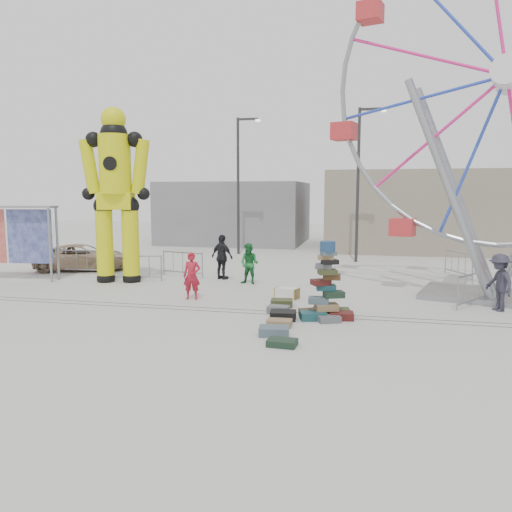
% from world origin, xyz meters
% --- Properties ---
extents(ground, '(90.00, 90.00, 0.00)m').
position_xyz_m(ground, '(0.00, 0.00, 0.00)').
color(ground, '#9E9E99').
rests_on(ground, ground).
extents(track_line_near, '(40.00, 0.04, 0.01)m').
position_xyz_m(track_line_near, '(0.00, 0.60, 0.00)').
color(track_line_near, '#47443F').
rests_on(track_line_near, ground).
extents(track_line_far, '(40.00, 0.04, 0.01)m').
position_xyz_m(track_line_far, '(0.00, 1.00, 0.00)').
color(track_line_far, '#47443F').
rests_on(track_line_far, ground).
extents(building_right, '(12.00, 8.00, 5.00)m').
position_xyz_m(building_right, '(7.00, 20.00, 2.50)').
color(building_right, gray).
rests_on(building_right, ground).
extents(building_left, '(10.00, 8.00, 4.40)m').
position_xyz_m(building_left, '(-6.00, 22.00, 2.20)').
color(building_left, gray).
rests_on(building_left, ground).
extents(lamp_post_right, '(1.41, 0.25, 8.00)m').
position_xyz_m(lamp_post_right, '(3.09, 13.00, 4.48)').
color(lamp_post_right, '#2D2D30').
rests_on(lamp_post_right, ground).
extents(lamp_post_left, '(1.41, 0.25, 8.00)m').
position_xyz_m(lamp_post_left, '(-3.91, 15.00, 4.48)').
color(lamp_post_left, '#2D2D30').
rests_on(lamp_post_left, ground).
extents(suitcase_tower, '(1.68, 1.46, 2.27)m').
position_xyz_m(suitcase_tower, '(2.45, 0.54, 0.63)').
color(suitcase_tower, '#1A484F').
rests_on(suitcase_tower, ground).
extents(crash_test_dummy, '(2.90, 1.27, 7.25)m').
position_xyz_m(crash_test_dummy, '(-6.39, 4.70, 3.82)').
color(crash_test_dummy, black).
rests_on(crash_test_dummy, ground).
extents(ferris_wheel, '(11.04, 3.94, 13.23)m').
position_xyz_m(ferris_wheel, '(7.90, 4.53, 6.51)').
color(ferris_wheel, gray).
rests_on(ferris_wheel, ground).
extents(banner_scaffold, '(4.36, 1.24, 3.12)m').
position_xyz_m(banner_scaffold, '(-11.15, 4.11, 2.34)').
color(banner_scaffold, gray).
rests_on(banner_scaffold, ground).
extents(steamer_trunk, '(0.88, 0.65, 0.37)m').
position_xyz_m(steamer_trunk, '(0.90, 3.00, 0.18)').
color(steamer_trunk, silver).
rests_on(steamer_trunk, ground).
extents(row_case_0, '(0.76, 0.60, 0.23)m').
position_xyz_m(row_case_0, '(0.93, 1.75, 0.11)').
color(row_case_0, '#393F1F').
rests_on(row_case_0, ground).
extents(row_case_1, '(0.67, 0.51, 0.21)m').
position_xyz_m(row_case_1, '(0.97, 0.90, 0.10)').
color(row_case_1, slate).
rests_on(row_case_1, ground).
extents(row_case_2, '(0.79, 0.64, 0.25)m').
position_xyz_m(row_case_2, '(1.26, 0.08, 0.13)').
color(row_case_2, black).
rests_on(row_case_2, ground).
extents(row_case_3, '(0.69, 0.47, 0.19)m').
position_xyz_m(row_case_3, '(1.28, -0.68, 0.10)').
color(row_case_3, '#92724A').
rests_on(row_case_3, ground).
extents(row_case_4, '(0.84, 0.63, 0.23)m').
position_xyz_m(row_case_4, '(1.30, -1.57, 0.12)').
color(row_case_4, '#4A5E6A').
rests_on(row_case_4, ground).
extents(row_case_5, '(0.73, 0.53, 0.17)m').
position_xyz_m(row_case_5, '(1.65, -2.41, 0.08)').
color(row_case_5, '#1A2F20').
rests_on(row_case_5, ground).
extents(barricade_dummy_a, '(2.00, 0.27, 1.10)m').
position_xyz_m(barricade_dummy_a, '(-9.33, 6.28, 0.55)').
color(barricade_dummy_a, gray).
rests_on(barricade_dummy_a, ground).
extents(barricade_dummy_b, '(1.98, 0.50, 1.10)m').
position_xyz_m(barricade_dummy_b, '(-5.70, 4.99, 0.55)').
color(barricade_dummy_b, gray).
rests_on(barricade_dummy_b, ground).
extents(barricade_dummy_c, '(1.98, 0.52, 1.10)m').
position_xyz_m(barricade_dummy_c, '(-4.33, 6.62, 0.55)').
color(barricade_dummy_c, gray).
rests_on(barricade_dummy_c, ground).
extents(barricade_wheel_front, '(1.22, 1.70, 1.10)m').
position_xyz_m(barricade_wheel_front, '(6.92, 3.14, 0.55)').
color(barricade_wheel_front, gray).
rests_on(barricade_wheel_front, ground).
extents(barricade_wheel_back, '(0.91, 1.86, 1.10)m').
position_xyz_m(barricade_wheel_back, '(7.50, 9.21, 0.55)').
color(barricade_wheel_back, gray).
rests_on(barricade_wheel_back, ground).
extents(pedestrian_red, '(0.65, 0.48, 1.63)m').
position_xyz_m(pedestrian_red, '(-2.28, 2.16, 0.82)').
color(pedestrian_red, '#A31726').
rests_on(pedestrian_red, ground).
extents(pedestrian_green, '(0.92, 0.79, 1.65)m').
position_xyz_m(pedestrian_green, '(-1.02, 5.39, 0.82)').
color(pedestrian_green, '#1A6A2D').
rests_on(pedestrian_green, ground).
extents(pedestrian_black, '(1.21, 0.90, 1.90)m').
position_xyz_m(pedestrian_black, '(-2.40, 6.24, 0.95)').
color(pedestrian_black, black).
rests_on(pedestrian_black, ground).
extents(pedestrian_grey, '(1.03, 1.32, 1.79)m').
position_xyz_m(pedestrian_grey, '(7.60, 2.64, 0.90)').
color(pedestrian_grey, '#282734').
rests_on(pedestrian_grey, ground).
extents(parked_suv, '(4.82, 3.33, 1.22)m').
position_xyz_m(parked_suv, '(-9.64, 7.28, 0.61)').
color(parked_suv, tan).
rests_on(parked_suv, ground).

